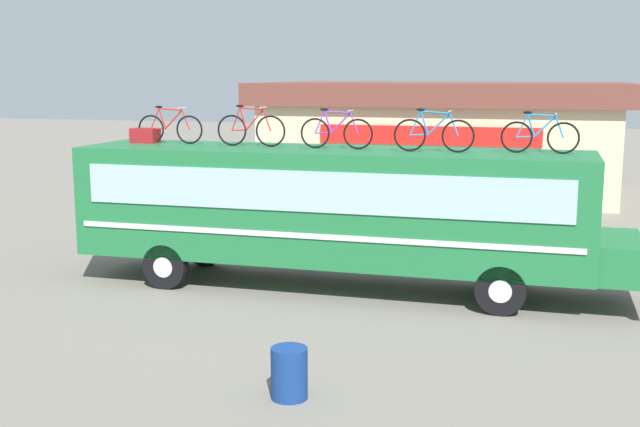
% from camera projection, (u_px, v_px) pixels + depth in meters
% --- Properties ---
extents(ground_plane, '(120.00, 120.00, 0.00)m').
position_uv_depth(ground_plane, '(329.00, 287.00, 18.74)').
color(ground_plane, slate).
extents(bus, '(12.82, 2.66, 3.25)m').
position_uv_depth(bus, '(336.00, 206.00, 18.37)').
color(bus, '#1E6B38').
rests_on(bus, ground).
extents(luggage_bag_1, '(0.65, 0.44, 0.36)m').
position_uv_depth(luggage_bag_1, '(145.00, 136.00, 19.80)').
color(luggage_bag_1, maroon).
rests_on(luggage_bag_1, bus).
extents(rooftop_bicycle_1, '(1.73, 0.44, 0.93)m').
position_uv_depth(rooftop_bicycle_1, '(170.00, 128.00, 19.58)').
color(rooftop_bicycle_1, black).
rests_on(rooftop_bicycle_1, bus).
extents(rooftop_bicycle_2, '(1.71, 0.44, 0.98)m').
position_uv_depth(rooftop_bicycle_2, '(251.00, 129.00, 18.82)').
color(rooftop_bicycle_2, black).
rests_on(rooftop_bicycle_2, bus).
extents(rooftop_bicycle_3, '(1.71, 0.44, 0.92)m').
position_uv_depth(rooftop_bicycle_3, '(336.00, 132.00, 18.18)').
color(rooftop_bicycle_3, black).
rests_on(rooftop_bicycle_3, bus).
extents(rooftop_bicycle_4, '(1.78, 0.44, 0.95)m').
position_uv_depth(rooftop_bicycle_4, '(434.00, 134.00, 17.43)').
color(rooftop_bicycle_4, black).
rests_on(rooftop_bicycle_4, bus).
extents(rooftop_bicycle_5, '(1.65, 0.44, 0.91)m').
position_uv_depth(rooftop_bicycle_5, '(540.00, 136.00, 17.14)').
color(rooftop_bicycle_5, black).
rests_on(rooftop_bicycle_5, bus).
extents(roadside_building, '(14.99, 8.62, 4.58)m').
position_uv_depth(roadside_building, '(441.00, 136.00, 33.80)').
color(roadside_building, beige).
rests_on(roadside_building, ground).
extents(trash_bin, '(0.57, 0.57, 0.81)m').
position_uv_depth(trash_bin, '(289.00, 373.00, 12.24)').
color(trash_bin, navy).
rests_on(trash_bin, ground).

